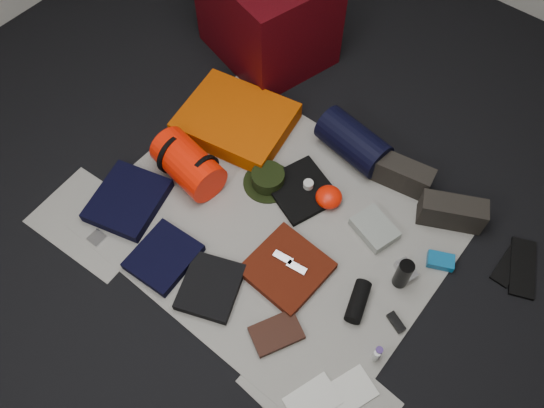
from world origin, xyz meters
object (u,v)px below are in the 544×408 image
Objects in this scene: stuff_sack at (188,164)px; compact_camera at (406,270)px; red_cabinet at (268,12)px; sleeping_pad at (236,120)px; navy_duffel at (353,142)px; paperback_book at (276,333)px; water_bottle at (403,274)px.

stuff_sack is 1.18m from compact_camera.
red_cabinet reaches higher than stuff_sack.
red_cabinet is at bearing 174.53° from compact_camera.
sleeping_pad is 1.57× the size of stuff_sack.
sleeping_pad is at bearing -149.46° from navy_duffel.
paperback_book is at bearing -34.63° from red_cabinet.
sleeping_pad is 3.25× the size of water_bottle.
sleeping_pad is at bearing -165.90° from compact_camera.
navy_duffel reaches higher than paperback_book.
navy_duffel is 1.07m from paperback_book.
compact_camera reaches higher than paperback_book.
navy_duffel is at bearing 134.03° from paperback_book.
paperback_book is at bearing -117.48° from water_bottle.
water_bottle is at bearing 89.69° from paperback_book.
red_cabinet is at bearing 157.62° from paperback_book.
stuff_sack is 1.67× the size of paperback_book.
navy_duffel is at bearing 167.21° from compact_camera.
water_bottle is at bearing -10.57° from sleeping_pad.
red_cabinet reaches higher than compact_camera.
red_cabinet is at bearing 113.31° from sleeping_pad.
water_bottle is (0.60, -0.47, -0.01)m from navy_duffel.
sleeping_pad is at bearing 169.43° from water_bottle.
sleeping_pad reaches higher than paperback_book.
navy_duffel is 0.76m from water_bottle.
red_cabinet is 1.79× the size of navy_duffel.
water_bottle is (1.16, 0.18, -0.02)m from stuff_sack.
red_cabinet is 1.66m from water_bottle.
navy_duffel is 1.75× the size of paperback_book.
stuff_sack reaches higher than compact_camera.
compact_camera is 0.67m from paperback_book.
stuff_sack is 2.06× the size of water_bottle.
stuff_sack reaches higher than sleeping_pad.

